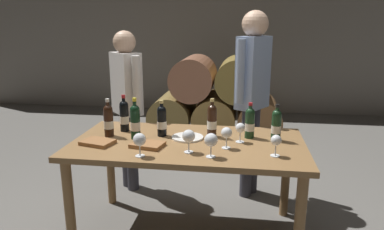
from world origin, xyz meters
TOP-DOWN VIEW (x-y plane):
  - cellar_back_wall at (0.00, 4.20)m, footprint 10.00×0.24m
  - barrel_stack at (0.00, 2.60)m, footprint 1.86×0.90m
  - dining_table at (0.00, 0.00)m, footprint 1.70×0.90m
  - wine_bottle_0 at (0.45, 0.15)m, footprint 0.07×0.07m
  - wine_bottle_1 at (0.16, 0.14)m, footprint 0.07×0.07m
  - wine_bottle_2 at (0.64, 0.12)m, footprint 0.07×0.07m
  - wine_bottle_3 at (-0.22, 0.11)m, footprint 0.07×0.07m
  - wine_bottle_4 at (-0.62, 0.04)m, footprint 0.07×0.07m
  - wine_bottle_5 at (-0.40, 0.01)m, footprint 0.07×0.07m
  - wine_bottle_6 at (-0.55, 0.19)m, footprint 0.07×0.07m
  - wine_glass_0 at (0.19, -0.29)m, footprint 0.09×0.09m
  - wine_glass_1 at (0.29, -0.11)m, footprint 0.08×0.08m
  - wine_glass_2 at (0.38, 0.04)m, footprint 0.07×0.07m
  - wine_glass_3 at (0.61, -0.21)m, footprint 0.07×0.07m
  - wine_glass_4 at (-0.27, -0.34)m, footprint 0.08×0.08m
  - wine_glass_5 at (0.04, -0.23)m, footprint 0.09×0.09m
  - tasting_notebook at (-0.27, -0.15)m, footprint 0.25×0.20m
  - leather_ledger at (-0.64, -0.15)m, footprint 0.25×0.21m
  - serving_plate at (-0.02, 0.07)m, footprint 0.24×0.24m
  - sommelier_presenting at (0.47, 0.75)m, footprint 0.32×0.43m
  - taster_seated_left at (-0.70, 0.72)m, footprint 0.37×0.38m

SIDE VIEW (x-z plane):
  - barrel_stack at x=0.00m, z-range -0.05..1.09m
  - dining_table at x=0.00m, z-range 0.29..1.05m
  - serving_plate at x=-0.02m, z-range 0.76..0.77m
  - tasting_notebook at x=-0.27m, z-range 0.76..0.79m
  - leather_ledger at x=-0.64m, z-range 0.76..0.79m
  - wine_glass_3 at x=0.61m, z-range 0.79..0.94m
  - wine_glass_2 at x=0.38m, z-range 0.79..0.94m
  - wine_glass_1 at x=0.29m, z-range 0.79..0.94m
  - wine_glass_4 at x=-0.27m, z-range 0.79..0.95m
  - wine_glass_5 at x=0.04m, z-range 0.79..0.95m
  - wine_glass_0 at x=0.19m, z-range 0.79..0.95m
  - wine_bottle_0 at x=0.45m, z-range 0.74..1.02m
  - wine_bottle_2 at x=0.64m, z-range 0.74..1.02m
  - wine_bottle_3 at x=-0.22m, z-range 0.74..1.02m
  - wine_bottle_4 at x=-0.62m, z-range 0.74..1.03m
  - wine_bottle_6 at x=-0.55m, z-range 0.74..1.04m
  - wine_bottle_1 at x=0.16m, z-range 0.74..1.04m
  - wine_bottle_5 at x=-0.40m, z-range 0.74..1.05m
  - taster_seated_left at x=-0.70m, z-range 0.15..1.69m
  - sommelier_presenting at x=0.47m, z-range 0.19..1.90m
  - cellar_back_wall at x=0.00m, z-range 0.00..2.80m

